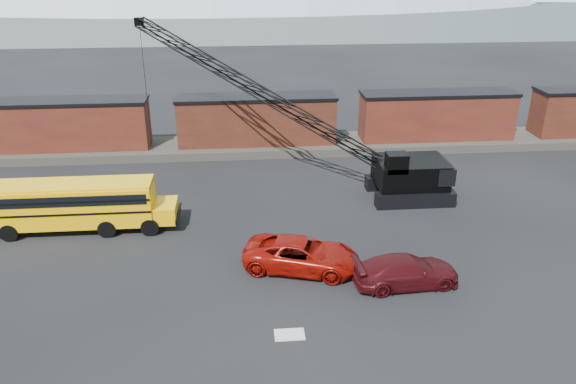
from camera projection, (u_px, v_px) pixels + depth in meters
name	position (u px, v px, depth m)	size (l,w,h in m)	color
ground	(273.00, 287.00, 29.48)	(160.00, 160.00, 0.00)	black
gravel_berm	(257.00, 146.00, 49.44)	(120.00, 5.00, 0.70)	#4A443C
boxcar_west_near	(67.00, 124.00, 47.19)	(13.70, 3.10, 4.17)	#441713
boxcar_mid	(257.00, 120.00, 48.48)	(13.70, 3.10, 4.17)	#572418
boxcar_east_near	(437.00, 115.00, 49.76)	(13.70, 3.10, 4.17)	#441713
snow_patch	(290.00, 335.00, 25.87)	(1.40, 0.90, 0.02)	silver
school_bus	(78.00, 204.00, 34.84)	(11.65, 2.65, 3.19)	#FFB405
red_pickup	(302.00, 255.00, 30.86)	(2.94, 6.37, 1.77)	#960E07
maroon_suv	(406.00, 271.00, 29.43)	(2.28, 5.62, 1.63)	#420B10
crawler_crane	(257.00, 91.00, 41.23)	(22.57, 12.44, 11.68)	black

